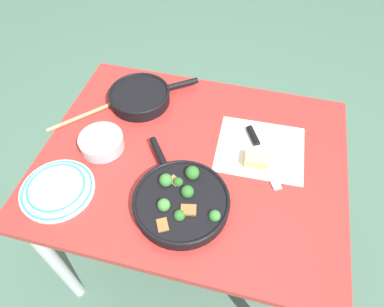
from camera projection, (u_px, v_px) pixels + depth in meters
ground_plane at (192, 246)px, 1.80m from camera, size 14.00×14.00×0.00m
dining_table_red at (192, 173)px, 1.28m from camera, size 1.06×0.84×0.76m
skillet_broccoli at (181, 201)px, 1.06m from camera, size 0.33×0.38×0.07m
skillet_eggs at (140, 96)px, 1.36m from camera, size 0.33×0.27×0.05m
wooden_spoon at (107, 106)px, 1.35m from camera, size 0.29×0.31×0.02m
parchment_sheet at (260, 149)px, 1.22m from camera, size 0.32×0.28×0.00m
grater_knife at (259, 148)px, 1.22m from camera, size 0.15×0.25×0.02m
cheese_block at (256, 160)px, 1.17m from camera, size 0.08×0.06×0.04m
dinner_plate_stack at (57, 189)px, 1.11m from camera, size 0.24×0.24×0.03m
prep_bowl_steel at (102, 142)px, 1.21m from camera, size 0.16×0.16×0.05m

